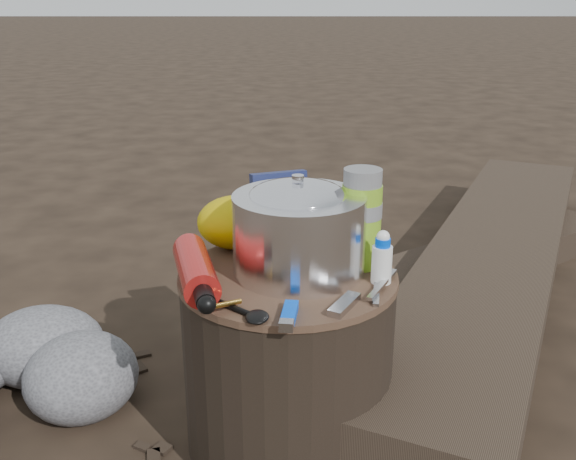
{
  "coord_description": "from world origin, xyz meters",
  "views": [
    {
      "loc": [
        -0.0,
        -1.15,
        0.9
      ],
      "look_at": [
        0.0,
        0.0,
        0.48
      ],
      "focal_mm": 40.34,
      "sensor_mm": 36.0,
      "label": 1
    }
  ],
  "objects_px": {
    "fuel_bottle": "(196,269)",
    "stump": "(288,361)",
    "travel_mug": "(337,224)",
    "thermos": "(361,219)",
    "log_main": "(493,266)",
    "camping_pot": "(298,226)"
  },
  "relations": [
    {
      "from": "stump",
      "to": "log_main",
      "type": "distance_m",
      "value": 0.99
    },
    {
      "from": "log_main",
      "to": "travel_mug",
      "type": "bearing_deg",
      "value": -107.07
    },
    {
      "from": "log_main",
      "to": "camping_pot",
      "type": "height_order",
      "value": "camping_pot"
    },
    {
      "from": "stump",
      "to": "camping_pot",
      "type": "xyz_separation_m",
      "value": [
        0.02,
        0.02,
        0.29
      ]
    },
    {
      "from": "log_main",
      "to": "fuel_bottle",
      "type": "bearing_deg",
      "value": -111.12
    },
    {
      "from": "stump",
      "to": "log_main",
      "type": "bearing_deg",
      "value": 48.51
    },
    {
      "from": "stump",
      "to": "fuel_bottle",
      "type": "bearing_deg",
      "value": -162.53
    },
    {
      "from": "stump",
      "to": "travel_mug",
      "type": "xyz_separation_m",
      "value": [
        0.1,
        0.13,
        0.25
      ]
    },
    {
      "from": "log_main",
      "to": "camping_pot",
      "type": "xyz_separation_m",
      "value": [
        -0.63,
        -0.72,
        0.39
      ]
    },
    {
      "from": "log_main",
      "to": "travel_mug",
      "type": "distance_m",
      "value": 0.89
    },
    {
      "from": "thermos",
      "to": "log_main",
      "type": "bearing_deg",
      "value": 53.75
    },
    {
      "from": "thermos",
      "to": "fuel_bottle",
      "type": "bearing_deg",
      "value": -162.85
    },
    {
      "from": "log_main",
      "to": "thermos",
      "type": "bearing_deg",
      "value": -101.24
    },
    {
      "from": "log_main",
      "to": "travel_mug",
      "type": "relative_size",
      "value": 18.64
    },
    {
      "from": "stump",
      "to": "travel_mug",
      "type": "relative_size",
      "value": 3.66
    },
    {
      "from": "stump",
      "to": "travel_mug",
      "type": "distance_m",
      "value": 0.3
    },
    {
      "from": "stump",
      "to": "travel_mug",
      "type": "bearing_deg",
      "value": 51.42
    },
    {
      "from": "fuel_bottle",
      "to": "stump",
      "type": "bearing_deg",
      "value": 2.97
    },
    {
      "from": "log_main",
      "to": "fuel_bottle",
      "type": "xyz_separation_m",
      "value": [
        -0.82,
        -0.79,
        0.33
      ]
    },
    {
      "from": "travel_mug",
      "to": "log_main",
      "type": "bearing_deg",
      "value": 47.92
    },
    {
      "from": "fuel_bottle",
      "to": "thermos",
      "type": "xyz_separation_m",
      "value": [
        0.31,
        0.1,
        0.07
      ]
    },
    {
      "from": "camping_pot",
      "to": "thermos",
      "type": "height_order",
      "value": "thermos"
    }
  ]
}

